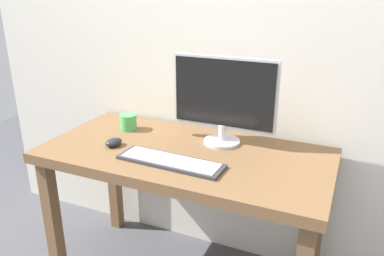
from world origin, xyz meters
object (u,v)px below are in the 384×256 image
object	(u,v)px
mouse	(114,142)
keyboard_primary	(170,161)
desk	(185,169)
monitor	(224,98)
coffee_mug	(128,122)

from	to	relation	value
mouse	keyboard_primary	bearing A→B (deg)	5.74
desk	monitor	size ratio (longest dim) A/B	2.63
monitor	keyboard_primary	xyz separation A→B (m)	(-0.13, -0.31, -0.22)
keyboard_primary	coffee_mug	world-z (taller)	coffee_mug
mouse	desk	bearing A→B (deg)	30.15
keyboard_primary	coffee_mug	distance (m)	0.48
monitor	mouse	size ratio (longest dim) A/B	5.81
monitor	mouse	world-z (taller)	monitor
mouse	coffee_mug	xyz separation A→B (m)	(-0.06, 0.22, 0.02)
desk	mouse	world-z (taller)	mouse
coffee_mug	mouse	bearing A→B (deg)	-75.51
coffee_mug	desk	bearing A→B (deg)	-18.68
desk	keyboard_primary	distance (m)	0.18
desk	mouse	distance (m)	0.37
desk	mouse	bearing A→B (deg)	-165.36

